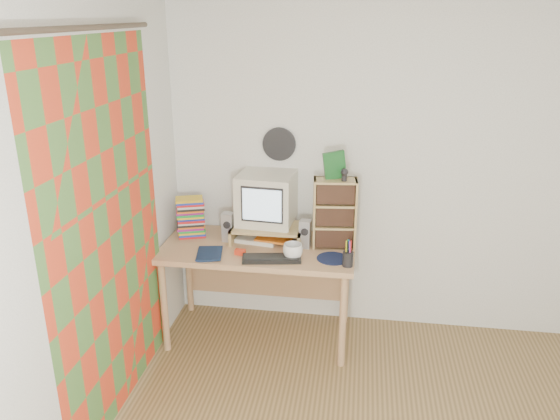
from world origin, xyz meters
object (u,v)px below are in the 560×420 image
(keyboard, at_px, (272,259))
(diary, at_px, (197,252))
(dvd_stack, at_px, (191,218))
(cd_rack, at_px, (334,214))
(crt_monitor, at_px, (266,200))
(mug, at_px, (293,251))
(desk, at_px, (260,259))

(keyboard, xyz_separation_m, diary, (-0.53, 0.00, 0.01))
(dvd_stack, bearing_deg, diary, -85.73)
(dvd_stack, bearing_deg, keyboard, -45.92)
(keyboard, height_order, cd_rack, cd_rack)
(crt_monitor, bearing_deg, cd_rack, -3.18)
(dvd_stack, height_order, mug, dvd_stack)
(cd_rack, height_order, mug, cd_rack)
(diary, bearing_deg, desk, 25.24)
(desk, distance_m, cd_rack, 0.67)
(cd_rack, distance_m, diary, 1.01)
(keyboard, bearing_deg, diary, 169.88)
(crt_monitor, distance_m, dvd_stack, 0.59)
(desk, height_order, crt_monitor, crt_monitor)
(dvd_stack, height_order, cd_rack, cd_rack)
(keyboard, distance_m, mug, 0.16)
(desk, relative_size, crt_monitor, 3.55)
(cd_rack, bearing_deg, desk, 175.46)
(keyboard, xyz_separation_m, cd_rack, (0.40, 0.30, 0.24))
(crt_monitor, distance_m, keyboard, 0.49)
(keyboard, bearing_deg, mug, 10.70)
(desk, bearing_deg, crt_monitor, 70.67)
(dvd_stack, xyz_separation_m, diary, (0.15, -0.34, -0.12))
(desk, bearing_deg, keyboard, -64.88)
(crt_monitor, relative_size, dvd_stack, 1.39)
(mug, relative_size, diary, 0.65)
(keyboard, relative_size, diary, 1.89)
(dvd_stack, distance_m, diary, 0.39)
(crt_monitor, bearing_deg, desk, -104.45)
(crt_monitor, height_order, cd_rack, cd_rack)
(desk, height_order, diary, diary)
(keyboard, height_order, dvd_stack, dvd_stack)
(desk, relative_size, diary, 6.58)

